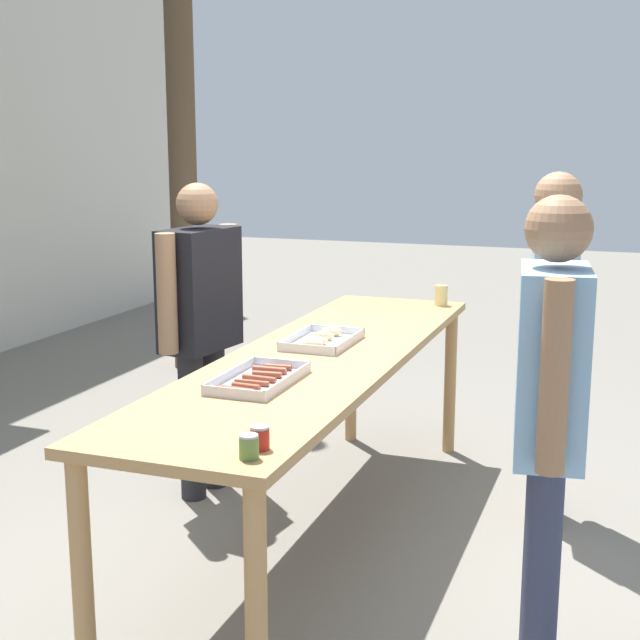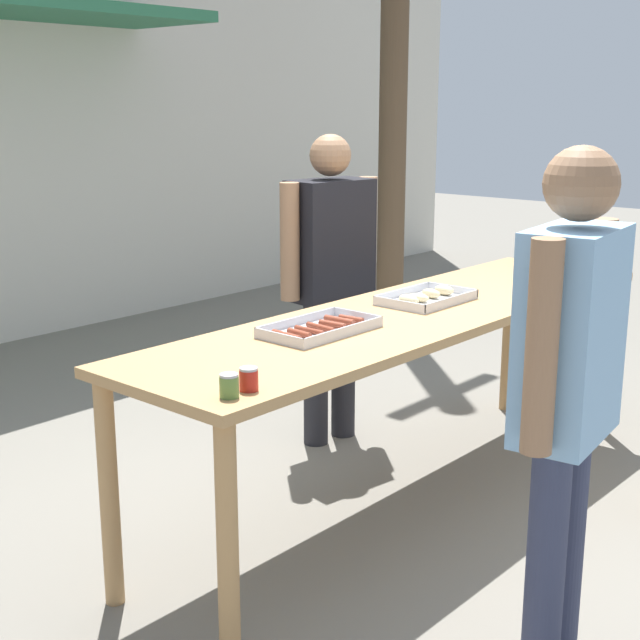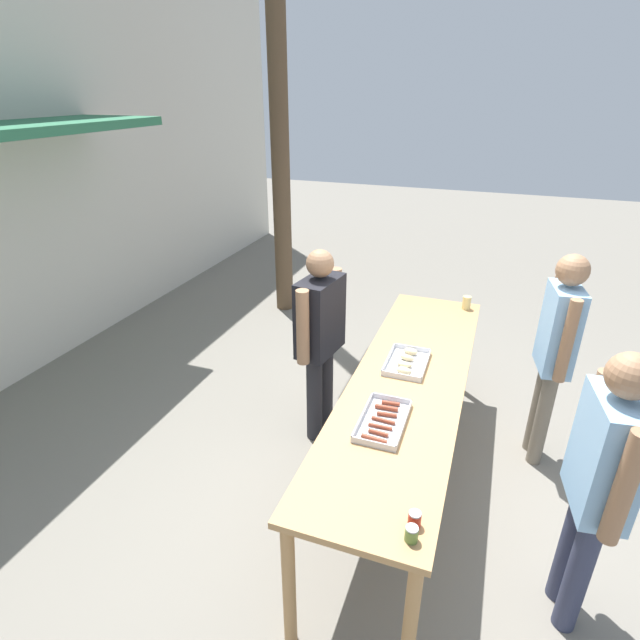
{
  "view_description": "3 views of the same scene",
  "coord_description": "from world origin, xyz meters",
  "px_view_note": "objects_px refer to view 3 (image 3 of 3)",
  "views": [
    {
      "loc": [
        -3.65,
        -1.33,
        1.84
      ],
      "look_at": [
        0.0,
        0.0,
        1.05
      ],
      "focal_mm": 50.0,
      "sensor_mm": 36.0,
      "label": 1
    },
    {
      "loc": [
        -3.12,
        -2.19,
        1.79
      ],
      "look_at": [
        -0.56,
        0.05,
        0.95
      ],
      "focal_mm": 50.0,
      "sensor_mm": 36.0,
      "label": 2
    },
    {
      "loc": [
        -2.97,
        -0.43,
        2.72
      ],
      "look_at": [
        0.35,
        0.78,
        1.06
      ],
      "focal_mm": 28.0,
      "sensor_mm": 36.0,
      "label": 3
    }
  ],
  "objects_px": {
    "beer_cup": "(467,303)",
    "utility_pole": "(278,94)",
    "food_tray_buns": "(407,362)",
    "person_customer_holding_hotdog": "(601,474)",
    "condiment_jar_ketchup": "(415,519)",
    "person_server_behind_table": "(320,331)",
    "person_customer_with_cup": "(556,343)",
    "food_tray_sausages": "(383,421)",
    "condiment_jar_mustard": "(412,534)"
  },
  "relations": [
    {
      "from": "person_customer_holding_hotdog",
      "to": "person_customer_with_cup",
      "type": "relative_size",
      "value": 0.98
    },
    {
      "from": "beer_cup",
      "to": "person_customer_holding_hotdog",
      "type": "bearing_deg",
      "value": -158.38
    },
    {
      "from": "person_server_behind_table",
      "to": "utility_pole",
      "type": "relative_size",
      "value": 0.32
    },
    {
      "from": "condiment_jar_ketchup",
      "to": "person_customer_holding_hotdog",
      "type": "xyz_separation_m",
      "value": [
        0.54,
        -0.81,
        0.06
      ]
    },
    {
      "from": "food_tray_buns",
      "to": "utility_pole",
      "type": "relative_size",
      "value": 0.08
    },
    {
      "from": "person_server_behind_table",
      "to": "person_customer_with_cup",
      "type": "height_order",
      "value": "person_customer_with_cup"
    },
    {
      "from": "food_tray_buns",
      "to": "condiment_jar_mustard",
      "type": "xyz_separation_m",
      "value": [
        -1.51,
        -0.31,
        0.02
      ]
    },
    {
      "from": "beer_cup",
      "to": "utility_pole",
      "type": "xyz_separation_m",
      "value": [
        1.36,
        2.4,
        1.68
      ]
    },
    {
      "from": "food_tray_buns",
      "to": "food_tray_sausages",
      "type": "bearing_deg",
      "value": -179.99
    },
    {
      "from": "beer_cup",
      "to": "utility_pole",
      "type": "bearing_deg",
      "value": 60.49
    },
    {
      "from": "beer_cup",
      "to": "person_server_behind_table",
      "type": "distance_m",
      "value": 1.43
    },
    {
      "from": "food_tray_buns",
      "to": "person_customer_holding_hotdog",
      "type": "xyz_separation_m",
      "value": [
        -0.89,
        -1.12,
        0.08
      ]
    },
    {
      "from": "condiment_jar_ketchup",
      "to": "person_customer_with_cup",
      "type": "height_order",
      "value": "person_customer_with_cup"
    },
    {
      "from": "person_customer_holding_hotdog",
      "to": "person_customer_with_cup",
      "type": "xyz_separation_m",
      "value": [
        1.36,
        0.13,
        0.03
      ]
    },
    {
      "from": "condiment_jar_ketchup",
      "to": "person_server_behind_table",
      "type": "height_order",
      "value": "person_server_behind_table"
    },
    {
      "from": "condiment_jar_mustard",
      "to": "person_customer_holding_hotdog",
      "type": "height_order",
      "value": "person_customer_holding_hotdog"
    },
    {
      "from": "food_tray_buns",
      "to": "person_customer_with_cup",
      "type": "height_order",
      "value": "person_customer_with_cup"
    },
    {
      "from": "condiment_jar_mustard",
      "to": "person_server_behind_table",
      "type": "relative_size",
      "value": 0.05
    },
    {
      "from": "food_tray_sausages",
      "to": "condiment_jar_mustard",
      "type": "height_order",
      "value": "condiment_jar_mustard"
    },
    {
      "from": "food_tray_buns",
      "to": "person_server_behind_table",
      "type": "bearing_deg",
      "value": 75.83
    },
    {
      "from": "utility_pole",
      "to": "beer_cup",
      "type": "bearing_deg",
      "value": -119.51
    },
    {
      "from": "condiment_jar_ketchup",
      "to": "person_customer_holding_hotdog",
      "type": "relative_size",
      "value": 0.04
    },
    {
      "from": "condiment_jar_mustard",
      "to": "condiment_jar_ketchup",
      "type": "distance_m",
      "value": 0.09
    },
    {
      "from": "food_tray_sausages",
      "to": "person_customer_holding_hotdog",
      "type": "height_order",
      "value": "person_customer_holding_hotdog"
    },
    {
      "from": "food_tray_buns",
      "to": "person_customer_holding_hotdog",
      "type": "bearing_deg",
      "value": -128.29
    },
    {
      "from": "condiment_jar_mustard",
      "to": "condiment_jar_ketchup",
      "type": "bearing_deg",
      "value": 1.66
    },
    {
      "from": "food_tray_sausages",
      "to": "person_customer_with_cup",
      "type": "relative_size",
      "value": 0.28
    },
    {
      "from": "beer_cup",
      "to": "person_customer_with_cup",
      "type": "height_order",
      "value": "person_customer_with_cup"
    },
    {
      "from": "utility_pole",
      "to": "person_customer_with_cup",
      "type": "bearing_deg",
      "value": -123.69
    },
    {
      "from": "beer_cup",
      "to": "person_server_behind_table",
      "type": "height_order",
      "value": "person_server_behind_table"
    },
    {
      "from": "condiment_jar_ketchup",
      "to": "utility_pole",
      "type": "distance_m",
      "value": 4.93
    },
    {
      "from": "condiment_jar_mustard",
      "to": "utility_pole",
      "type": "xyz_separation_m",
      "value": [
        4.04,
        2.4,
        1.7
      ]
    },
    {
      "from": "condiment_jar_ketchup",
      "to": "person_customer_with_cup",
      "type": "distance_m",
      "value": 2.02
    },
    {
      "from": "utility_pole",
      "to": "person_server_behind_table",
      "type": "bearing_deg",
      "value": -149.94
    },
    {
      "from": "condiment_jar_ketchup",
      "to": "person_customer_with_cup",
      "type": "relative_size",
      "value": 0.04
    },
    {
      "from": "condiment_jar_ketchup",
      "to": "person_server_behind_table",
      "type": "relative_size",
      "value": 0.05
    },
    {
      "from": "food_tray_sausages",
      "to": "beer_cup",
      "type": "relative_size",
      "value": 4.08
    },
    {
      "from": "food_tray_sausages",
      "to": "condiment_jar_mustard",
      "type": "relative_size",
      "value": 6.35
    },
    {
      "from": "beer_cup",
      "to": "utility_pole",
      "type": "height_order",
      "value": "utility_pole"
    },
    {
      "from": "person_customer_holding_hotdog",
      "to": "utility_pole",
      "type": "distance_m",
      "value": 4.97
    },
    {
      "from": "food_tray_buns",
      "to": "person_server_behind_table",
      "type": "height_order",
      "value": "person_server_behind_table"
    },
    {
      "from": "food_tray_sausages",
      "to": "person_customer_with_cup",
      "type": "distance_m",
      "value": 1.57
    },
    {
      "from": "person_server_behind_table",
      "to": "condiment_jar_ketchup",
      "type": "bearing_deg",
      "value": -138.55
    },
    {
      "from": "person_server_behind_table",
      "to": "utility_pole",
      "type": "height_order",
      "value": "utility_pole"
    },
    {
      "from": "beer_cup",
      "to": "person_customer_holding_hotdog",
      "type": "distance_m",
      "value": 2.22
    },
    {
      "from": "utility_pole",
      "to": "condiment_jar_ketchup",
      "type": "bearing_deg",
      "value": -148.74
    },
    {
      "from": "person_server_behind_table",
      "to": "person_customer_holding_hotdog",
      "type": "xyz_separation_m",
      "value": [
        -1.07,
        -1.86,
        0.03
      ]
    },
    {
      "from": "food_tray_sausages",
      "to": "person_server_behind_table",
      "type": "bearing_deg",
      "value": 38.68
    },
    {
      "from": "food_tray_sausages",
      "to": "person_server_behind_table",
      "type": "relative_size",
      "value": 0.29
    },
    {
      "from": "beer_cup",
      "to": "person_server_behind_table",
      "type": "bearing_deg",
      "value": 133.62
    }
  ]
}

